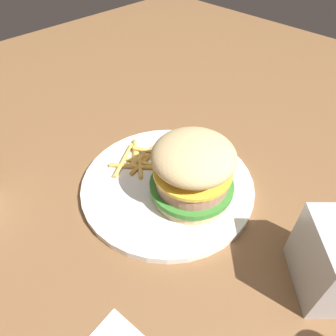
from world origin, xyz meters
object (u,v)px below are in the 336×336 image
(plate, at_px, (168,184))
(napkin_dispenser, at_px, (331,261))
(fries_pile, at_px, (140,159))
(sandwich, at_px, (193,170))

(plate, xyz_separation_m, napkin_dispenser, (0.02, -0.25, 0.04))
(fries_pile, xyz_separation_m, napkin_dispenser, (0.02, -0.31, 0.03))
(plate, bearing_deg, napkin_dispenser, -85.69)
(napkin_dispenser, bearing_deg, fries_pile, 48.32)
(plate, relative_size, sandwich, 2.18)
(plate, bearing_deg, sandwich, -81.55)
(sandwich, bearing_deg, napkin_dispenser, -86.60)
(plate, height_order, sandwich, sandwich)
(sandwich, bearing_deg, fries_pile, 92.96)
(plate, height_order, fries_pile, fries_pile)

